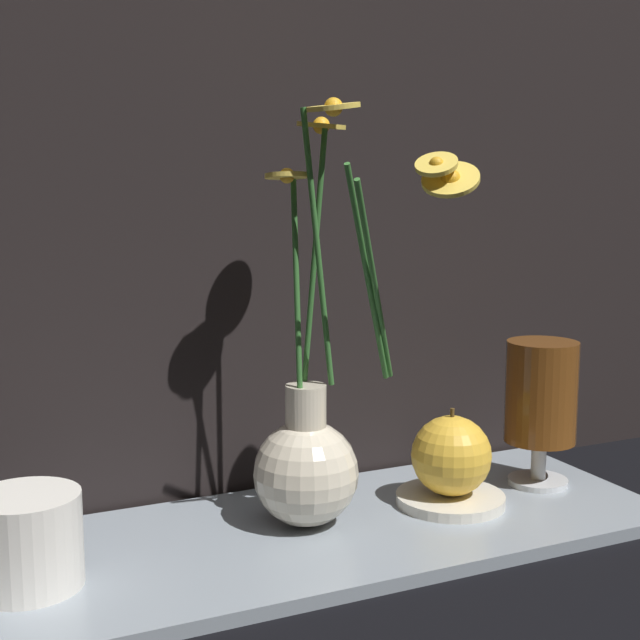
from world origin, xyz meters
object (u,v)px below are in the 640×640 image
object	(u,v)px
vase_with_flowers	(310,449)
orange_fruit	(449,455)
yellow_mug	(23,541)
tea_glass	(541,396)

from	to	relation	value
vase_with_flowers	orange_fruit	xyz separation A→B (m)	(0.14, -0.01, -0.02)
yellow_mug	tea_glass	bearing A→B (deg)	2.59
yellow_mug	tea_glass	xyz separation A→B (m)	(0.51, 0.02, 0.06)
yellow_mug	tea_glass	world-z (taller)	tea_glass
orange_fruit	vase_with_flowers	bearing A→B (deg)	177.08
tea_glass	yellow_mug	bearing A→B (deg)	-177.41
yellow_mug	orange_fruit	world-z (taller)	orange_fruit
vase_with_flowers	orange_fruit	bearing A→B (deg)	-2.92
vase_with_flowers	yellow_mug	distance (m)	0.25
yellow_mug	orange_fruit	size ratio (longest dim) A/B	1.11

